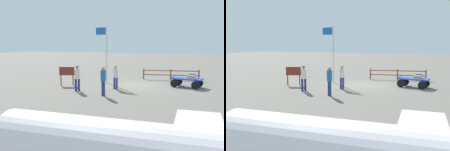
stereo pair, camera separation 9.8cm
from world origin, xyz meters
The scene contains 10 objects.
ground_plane centered at (0.00, 0.00, 0.00)m, with size 120.00×120.00×0.00m, color #6C665D.
luggage_cart centered at (-3.59, -0.59, 0.47)m, with size 2.29×1.44×0.67m.
suitcase_maroon centered at (-3.92, -1.08, 0.82)m, with size 0.54×0.44×0.32m.
suitcase_dark centered at (-3.96, -0.10, 0.80)m, with size 0.55×0.35×0.26m.
worker_lead centered at (0.87, 2.08, 0.94)m, with size 0.38×0.38×1.64m.
worker_trailing centered at (0.73, 4.47, 1.03)m, with size 0.45×0.45×1.79m.
worker_supervisor centered at (2.96, 3.73, 1.01)m, with size 0.50×0.50×1.72m.
flagpole centered at (2.67, -0.19, 2.74)m, with size 1.02×0.22×4.51m.
signboard centered at (4.86, 2.02, 0.95)m, with size 1.08×0.48×1.40m.
wooden_fence centered at (-1.94, -3.80, 0.55)m, with size 4.71×1.03×0.94m.
Camera 1 is at (-5.41, 17.87, 3.16)m, focal length 39.78 mm.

